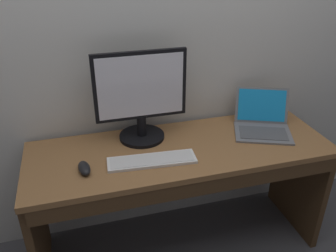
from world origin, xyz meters
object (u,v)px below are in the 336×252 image
wired_keyboard (152,160)px  laptop_space_gray (262,123)px  external_monitor (141,98)px  computer_mouse (84,168)px

wired_keyboard → laptop_space_gray: bearing=12.7°
external_monitor → wired_keyboard: (-0.00, -0.25, -0.24)m
computer_mouse → laptop_space_gray: bearing=0.6°
external_monitor → computer_mouse: size_ratio=4.26×
wired_keyboard → computer_mouse: (-0.33, 0.00, 0.01)m
external_monitor → computer_mouse: (-0.34, -0.24, -0.23)m
external_monitor → wired_keyboard: external_monitor is taller
wired_keyboard → computer_mouse: computer_mouse is taller
laptop_space_gray → external_monitor: (-0.70, 0.09, 0.20)m
laptop_space_gray → wired_keyboard: bearing=-167.3°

